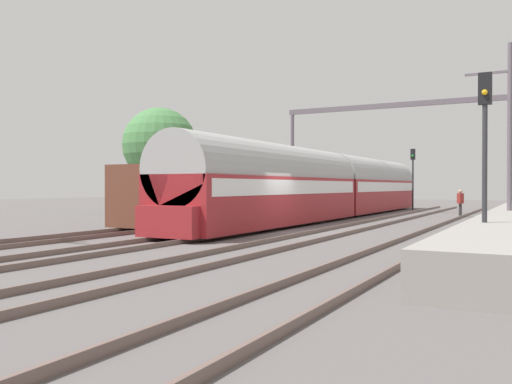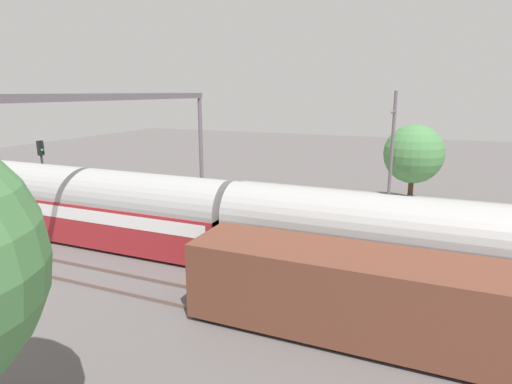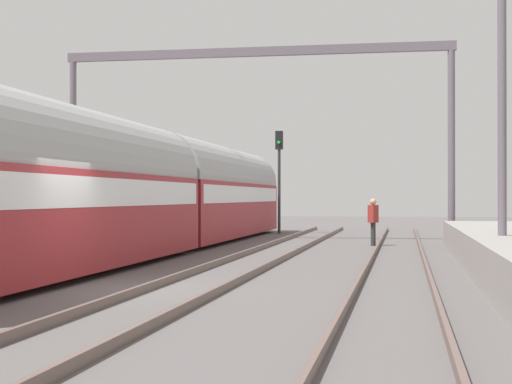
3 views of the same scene
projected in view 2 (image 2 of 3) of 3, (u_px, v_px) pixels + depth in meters
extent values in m
plane|color=#5E5959|center=(473.00, 284.00, 17.94)|extent=(120.00, 120.00, 0.00)
cube|color=brown|center=(489.00, 375.00, 12.08)|extent=(0.08, 60.00, 0.16)
cube|color=brown|center=(484.00, 347.00, 13.37)|extent=(0.08, 60.00, 0.16)
cube|color=brown|center=(478.00, 312.00, 15.55)|extent=(0.08, 60.00, 0.16)
cube|color=brown|center=(475.00, 295.00, 16.83)|extent=(0.08, 60.00, 0.16)
cube|color=brown|center=(471.00, 271.00, 19.01)|extent=(0.08, 60.00, 0.16)
cube|color=brown|center=(469.00, 260.00, 20.30)|extent=(0.08, 60.00, 0.16)
cube|color=brown|center=(466.00, 244.00, 22.48)|extent=(0.08, 60.00, 0.16)
cube|color=brown|center=(465.00, 235.00, 23.76)|extent=(0.08, 60.00, 0.16)
cube|color=gray|center=(428.00, 211.00, 27.21)|extent=(4.40, 28.00, 0.90)
cube|color=maroon|center=(415.00, 265.00, 16.79)|extent=(2.90, 16.00, 2.20)
cube|color=white|center=(417.00, 250.00, 16.64)|extent=(2.93, 15.36, 0.64)
cylinder|color=#A6A6A6|center=(418.00, 234.00, 16.49)|extent=(2.84, 16.00, 2.84)
cube|color=maroon|center=(95.00, 218.00, 22.98)|extent=(2.90, 16.00, 2.20)
cube|color=white|center=(94.00, 207.00, 22.83)|extent=(2.93, 15.36, 0.64)
cylinder|color=#A6A6A6|center=(93.00, 195.00, 22.68)|extent=(2.84, 16.00, 2.84)
cube|color=brown|center=(383.00, 298.00, 13.57)|extent=(2.80, 13.00, 2.70)
cube|color=black|center=(381.00, 334.00, 13.87)|extent=(2.52, 11.96, 0.10)
cylinder|color=#313131|center=(213.00, 209.00, 27.92)|extent=(0.24, 0.24, 0.85)
cube|color=maroon|center=(213.00, 198.00, 27.75)|extent=(0.39, 0.46, 0.64)
sphere|color=tan|center=(213.00, 191.00, 27.65)|extent=(0.24, 0.24, 0.24)
cylinder|color=#2D2D33|center=(45.00, 188.00, 26.70)|extent=(0.14, 0.14, 4.11)
cube|color=black|center=(40.00, 148.00, 26.12)|extent=(0.36, 0.20, 0.90)
sphere|color=#19D133|center=(42.00, 150.00, 26.10)|extent=(0.16, 0.16, 0.16)
cylinder|color=slate|center=(2.00, 201.00, 16.75)|extent=(0.28, 0.28, 7.50)
cylinder|color=slate|center=(201.00, 151.00, 30.73)|extent=(0.28, 0.28, 7.50)
cube|color=slate|center=(126.00, 97.00, 22.83)|extent=(16.00, 0.24, 0.36)
cylinder|color=slate|center=(391.00, 157.00, 26.03)|extent=(0.20, 0.20, 8.00)
cube|color=slate|center=(393.00, 112.00, 24.57)|extent=(1.80, 0.10, 0.10)
cylinder|color=#4C3826|center=(410.00, 191.00, 29.89)|extent=(0.36, 0.36, 2.22)
sphere|color=#498349|center=(414.00, 154.00, 29.28)|extent=(4.06, 4.06, 4.06)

